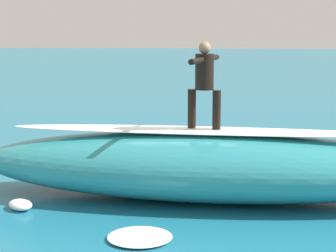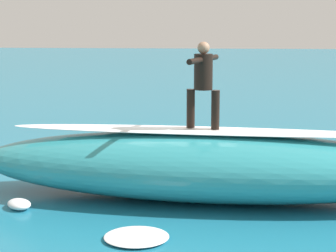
# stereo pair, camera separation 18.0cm
# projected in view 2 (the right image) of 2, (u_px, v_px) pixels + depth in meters

# --- Properties ---
(ground_plane) EXTENTS (120.00, 120.00, 0.00)m
(ground_plane) POSITION_uv_depth(u_px,v_px,m) (179.00, 177.00, 13.89)
(ground_plane) COLOR teal
(wave_crest) EXTENTS (9.34, 3.11, 1.33)m
(wave_crest) POSITION_uv_depth(u_px,v_px,m) (204.00, 166.00, 12.08)
(wave_crest) COLOR teal
(wave_crest) RESTS_ON ground_plane
(wave_foam_lip) EXTENTS (7.85, 1.40, 0.08)m
(wave_foam_lip) POSITION_uv_depth(u_px,v_px,m) (205.00, 131.00, 11.95)
(wave_foam_lip) COLOR white
(wave_foam_lip) RESTS_ON wave_crest
(surfboard_riding) EXTENTS (2.22, 1.10, 0.09)m
(surfboard_riding) POSITION_uv_depth(u_px,v_px,m) (203.00, 131.00, 11.96)
(surfboard_riding) COLOR silver
(surfboard_riding) RESTS_ON wave_crest
(surfer_riding) EXTENTS (0.64, 1.55, 1.68)m
(surfer_riding) POSITION_uv_depth(u_px,v_px,m) (203.00, 78.00, 11.78)
(surfer_riding) COLOR black
(surfer_riding) RESTS_ON surfboard_riding
(surfboard_paddling) EXTENTS (1.64, 1.81, 0.10)m
(surfboard_paddling) POSITION_uv_depth(u_px,v_px,m) (141.00, 158.00, 15.58)
(surfboard_paddling) COLOR #E0563D
(surfboard_paddling) RESTS_ON ground_plane
(surfer_paddling) EXTENTS (1.34, 1.53, 0.33)m
(surfer_paddling) POSITION_uv_depth(u_px,v_px,m) (144.00, 151.00, 15.43)
(surfer_paddling) COLOR black
(surfer_paddling) RESTS_ON surfboard_paddling
(foam_patch_near) EXTENTS (1.24, 1.21, 0.09)m
(foam_patch_near) POSITION_uv_depth(u_px,v_px,m) (136.00, 237.00, 9.95)
(foam_patch_near) COLOR white
(foam_patch_near) RESTS_ON ground_plane
(foam_patch_mid) EXTENTS (0.69, 0.72, 0.18)m
(foam_patch_mid) POSITION_uv_depth(u_px,v_px,m) (19.00, 204.00, 11.54)
(foam_patch_mid) COLOR white
(foam_patch_mid) RESTS_ON ground_plane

